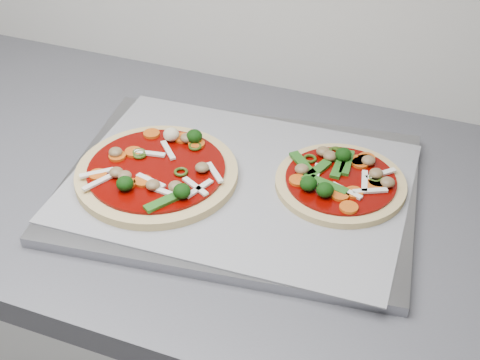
% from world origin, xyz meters
% --- Properties ---
extents(base_cabinet, '(3.60, 0.60, 0.86)m').
position_xyz_m(base_cabinet, '(0.00, 1.30, 0.43)').
color(base_cabinet, silver).
rests_on(base_cabinet, ground).
extents(countertop, '(3.60, 0.60, 0.04)m').
position_xyz_m(countertop, '(0.00, 1.30, 0.88)').
color(countertop, '#55555C').
rests_on(countertop, base_cabinet).
extents(baking_tray, '(0.53, 0.42, 0.02)m').
position_xyz_m(baking_tray, '(0.23, 1.30, 0.91)').
color(baking_tray, gray).
rests_on(baking_tray, countertop).
extents(parchment, '(0.48, 0.36, 0.00)m').
position_xyz_m(parchment, '(0.23, 1.30, 0.92)').
color(parchment, '#999A9F').
rests_on(parchment, baking_tray).
extents(pizza_left, '(0.29, 0.29, 0.04)m').
position_xyz_m(pizza_left, '(0.12, 1.26, 0.93)').
color(pizza_left, tan).
rests_on(pizza_left, parchment).
extents(pizza_right, '(0.20, 0.20, 0.03)m').
position_xyz_m(pizza_right, '(0.37, 1.34, 0.93)').
color(pizza_right, tan).
rests_on(pizza_right, parchment).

